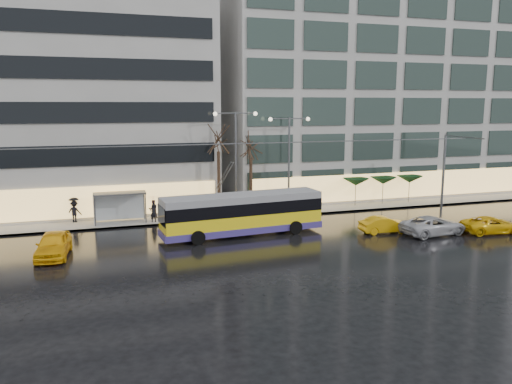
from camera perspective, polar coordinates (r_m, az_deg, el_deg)
name	(u,v)px	position (r m, az deg, el deg)	size (l,w,h in m)	color
ground	(250,251)	(34.11, -0.74, -6.71)	(140.00, 140.00, 0.00)	black
sidewalk	(227,208)	(47.71, -3.29, -1.80)	(80.00, 10.00, 0.15)	gray
kerb	(242,219)	(43.04, -1.66, -3.08)	(80.00, 0.10, 0.15)	slate
building_left	(20,89)	(50.75, -25.41, 10.56)	(34.00, 14.00, 22.00)	#9F9C98
building_right	(364,78)	(57.84, 12.25, 12.58)	(32.00, 14.00, 25.00)	#9F9C98
trolleybus	(242,215)	(37.69, -1.57, -2.67)	(12.48, 5.10, 5.71)	yellow
catenary	(233,173)	(40.97, -2.61, 2.19)	(42.24, 5.12, 7.00)	#595B60
bus_shelter	(115,201)	(42.72, -15.82, -0.97)	(4.20, 1.60, 2.51)	#595B60
street_lamp_near	(236,149)	(43.78, -2.33, 4.98)	(3.96, 0.36, 9.03)	#595B60
street_lamp_far	(289,150)	(45.36, 3.80, 4.79)	(3.96, 0.36, 8.53)	#595B60
tree_a	(218,136)	(43.53, -4.33, 6.38)	(3.20, 3.20, 8.40)	black
tree_b	(251,143)	(44.54, -0.60, 5.60)	(3.20, 3.20, 7.70)	black
parasol_a	(356,182)	(48.89, 11.34, 1.13)	(2.50, 2.50, 2.65)	#595B60
parasol_b	(383,181)	(50.40, 14.33, 1.28)	(2.50, 2.50, 2.65)	#595B60
parasol_c	(410,179)	(52.03, 17.14, 1.41)	(2.50, 2.50, 2.65)	#595B60
taxi_a	(53,245)	(35.11, -22.15, -5.59)	(1.92, 4.78, 1.63)	#F8B40D
taxi_b	(384,225)	(39.83, 14.46, -3.64)	(1.35, 3.87, 1.27)	#E7A20C
taxi_c	(492,225)	(42.58, 25.35, -3.42)	(2.13, 4.61, 1.28)	yellow
sedan_silver	(433,225)	(40.36, 19.60, -3.61)	(2.38, 5.16, 1.43)	#B5B5BA
pedestrian_a	(153,204)	(42.14, -11.68, -1.41)	(1.15, 1.16, 2.19)	black
pedestrian_b	(153,209)	(43.67, -11.67, -1.92)	(0.81, 0.65, 1.60)	black
pedestrian_c	(74,209)	(43.94, -20.05, -1.83)	(1.33, 1.07, 2.11)	black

